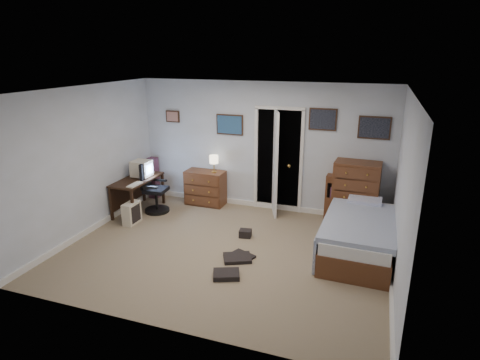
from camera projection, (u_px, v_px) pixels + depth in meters
name	position (u px, v px, depth m)	size (l,w,h in m)	color
floor	(225.00, 251.00, 6.39)	(5.00, 4.00, 0.02)	gray
computer_desk	(134.00, 186.00, 7.82)	(0.54, 1.17, 0.67)	black
crt_monitor	(142.00, 169.00, 7.82)	(0.35, 0.32, 0.32)	beige
keyboard	(135.00, 185.00, 7.37)	(0.13, 0.36, 0.02)	beige
pc_tower	(132.00, 213.00, 7.33)	(0.19, 0.38, 0.40)	beige
office_chair	(153.00, 193.00, 7.83)	(0.52, 0.52, 0.99)	black
media_stack	(154.00, 178.00, 8.57)	(0.18, 0.18, 0.89)	maroon
low_dresser	(205.00, 188.00, 8.22)	(0.80, 0.40, 0.71)	brown
table_lamp	(214.00, 160.00, 7.97)	(0.18, 0.18, 0.35)	gold
doorway	(282.00, 157.00, 8.01)	(0.96, 1.12, 2.05)	black
tall_dresser	(356.00, 193.00, 7.21)	(0.79, 0.47, 1.17)	brown
headboard_bookcase	(351.00, 198.00, 7.37)	(0.95, 0.26, 0.85)	brown
bed	(358.00, 234.00, 6.23)	(1.12, 2.01, 0.65)	brown
wall_posters	(291.00, 123.00, 7.45)	(4.38, 0.04, 0.60)	#331E11
floor_clutter	(236.00, 257.00, 6.09)	(0.51, 1.59, 0.13)	black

